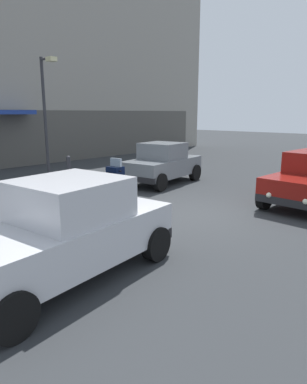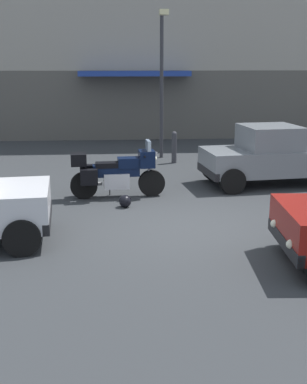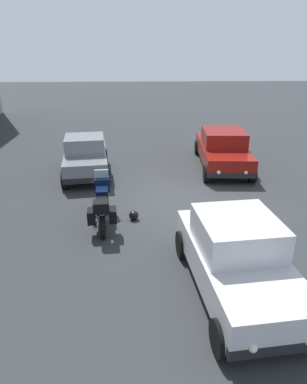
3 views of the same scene
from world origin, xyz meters
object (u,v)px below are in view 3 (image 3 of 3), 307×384
object	(u,v)px
car_hatchback_near	(237,258)
car_compact_side	(86,157)
motorcycle	(102,204)
helmet	(134,215)
car_sedan_far	(223,149)

from	to	relation	value
car_hatchback_near	car_compact_side	distance (m)	8.10
motorcycle	car_compact_side	xyz separation A→B (m)	(4.00, 1.01, 0.15)
helmet	car_sedan_far	world-z (taller)	car_sedan_far
helmet	car_sedan_far	size ratio (longest dim) A/B	0.06
motorcycle	car_compact_side	bearing A→B (deg)	9.56
helmet	motorcycle	bearing A→B (deg)	102.61
helmet	car_sedan_far	xyz separation A→B (m)	(4.64, -3.63, 0.64)
car_hatchback_near	car_compact_side	bearing A→B (deg)	-156.28
car_compact_side	car_hatchback_near	bearing A→B (deg)	-157.45
motorcycle	car_hatchback_near	xyz separation A→B (m)	(-3.06, -2.97, 0.19)
helmet	car_hatchback_near	bearing A→B (deg)	-147.06
motorcycle	car_hatchback_near	world-z (taller)	car_hatchback_near
car_compact_side	motorcycle	bearing A→B (deg)	-172.75
motorcycle	car_sedan_far	xyz separation A→B (m)	(4.83, -4.50, 0.16)
car_hatchback_near	car_sedan_far	size ratio (longest dim) A/B	0.86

